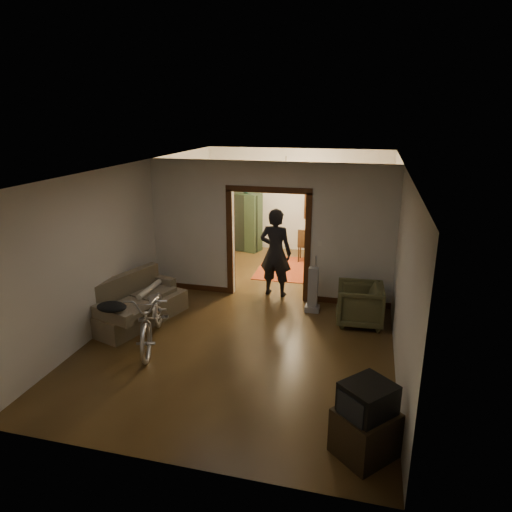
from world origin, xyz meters
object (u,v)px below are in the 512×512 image
(bicycle, at_px, (153,316))
(armchair, at_px, (359,304))
(desk, at_px, (331,247))
(locker, at_px, (246,222))
(person, at_px, (275,253))
(sofa, at_px, (137,300))

(bicycle, distance_m, armchair, 3.67)
(desk, bearing_deg, armchair, -86.53)
(locker, bearing_deg, bicycle, -73.53)
(bicycle, bearing_deg, armchair, 8.72)
(locker, bearing_deg, person, -47.10)
(armchair, distance_m, person, 2.10)
(sofa, xyz_separation_m, locker, (0.71, 4.92, 0.38))
(sofa, relative_size, person, 1.00)
(sofa, xyz_separation_m, bicycle, (0.66, -0.70, 0.07))
(sofa, height_order, bicycle, bicycle)
(bicycle, height_order, locker, locker)
(bicycle, bearing_deg, locker, 72.15)
(armchair, height_order, locker, locker)
(bicycle, xyz_separation_m, armchair, (3.30, 1.61, -0.12))
(locker, distance_m, desk, 2.44)
(sofa, height_order, person, person)
(bicycle, distance_m, person, 3.04)
(armchair, relative_size, person, 0.44)
(sofa, distance_m, locker, 4.99)
(person, bearing_deg, locker, -56.37)
(bicycle, height_order, person, person)
(bicycle, height_order, desk, bicycle)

